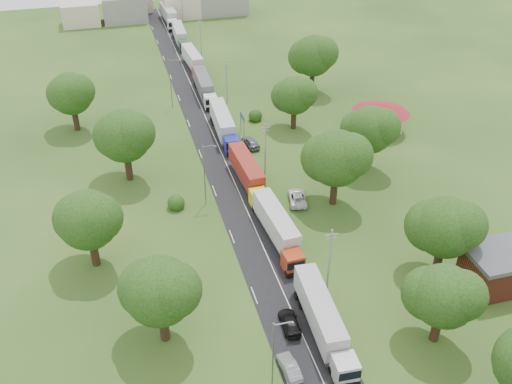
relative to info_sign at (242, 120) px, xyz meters
name	(u,v)px	position (x,y,z in m)	size (l,w,h in m)	color
ground	(269,259)	(-5.20, -35.00, -3.00)	(260.00, 260.00, 0.00)	#224517
road	(234,181)	(-5.20, -15.00, -3.00)	(8.00, 200.00, 0.04)	black
info_sign	(242,120)	(0.00, 0.00, 0.00)	(0.12, 3.10, 4.10)	slate
pole_1	(330,258)	(0.30, -42.00, 1.68)	(1.60, 0.24, 9.00)	gray
pole_2	(265,148)	(0.30, -14.00, 1.68)	(1.60, 0.24, 9.00)	gray
pole_3	(227,81)	(0.30, 14.00, 1.68)	(1.60, 0.24, 9.00)	gray
pole_4	(201,37)	(0.30, 42.00, 1.68)	(1.60, 0.24, 9.00)	gray
pole_5	(182,5)	(0.30, 70.00, 1.68)	(1.60, 0.24, 9.00)	gray
lamp_0	(274,355)	(-10.55, -55.00, 2.55)	(2.03, 0.22, 10.00)	slate
lamp_1	(205,172)	(-10.55, -20.00, 2.55)	(2.03, 0.22, 10.00)	slate
lamp_2	(171,81)	(-10.55, 15.00, 2.55)	(2.03, 0.22, 10.00)	slate
tree_2	(443,295)	(8.79, -52.86, 3.59)	(8.00, 8.00, 10.10)	#382616
tree_3	(445,226)	(14.79, -42.84, 4.22)	(8.80, 8.80, 11.07)	#382616
tree_4	(336,158)	(7.79, -24.83, 4.85)	(9.60, 9.60, 12.05)	#382616
tree_5	(370,129)	(16.79, -16.84, 4.22)	(8.80, 8.80, 11.07)	#382616
tree_6	(294,95)	(9.79, 0.14, 3.59)	(8.00, 8.00, 10.10)	#382616
tree_7	(313,55)	(18.79, 15.17, 4.85)	(9.60, 9.60, 12.05)	#382616
tree_10	(159,290)	(-20.21, -44.84, 4.22)	(8.80, 8.80, 11.07)	#382616
tree_11	(88,219)	(-27.21, -29.84, 4.22)	(8.80, 8.80, 11.07)	#382616
tree_12	(124,135)	(-21.21, -9.83, 4.85)	(9.60, 9.60, 12.05)	#382616
tree_13	(71,93)	(-29.21, 10.16, 4.22)	(8.80, 8.80, 11.07)	#382616
house_brick	(500,268)	(20.80, -47.00, -0.35)	(8.60, 6.60, 5.20)	maroon
house_cream	(381,112)	(24.80, -5.00, 0.64)	(10.08, 10.08, 5.80)	beige
distant_town	(163,6)	(-4.52, 75.00, 0.49)	(52.00, 8.00, 8.00)	gray
truck_0	(323,319)	(-3.00, -48.88, -0.77)	(3.21, 15.23, 4.21)	silver
truck_1	(278,228)	(-2.89, -31.54, -0.79)	(3.39, 15.08, 4.16)	#A12E12
truck_2	(248,173)	(-3.28, -16.65, -0.84)	(3.07, 14.75, 4.08)	yellow
truck_3	(223,125)	(-3.41, 0.46, -0.72)	(3.16, 15.53, 4.29)	#19239A
truck_4	(204,86)	(-3.44, 18.68, -0.82)	(2.83, 14.85, 4.11)	white
truck_5	(193,60)	(-3.06, 34.02, -0.88)	(3.21, 14.52, 4.01)	red
truck_6	(180,35)	(-3.25, 52.26, -0.88)	(2.87, 14.46, 4.00)	#215828
truck_7	(169,15)	(-3.59, 69.65, -0.75)	(3.36, 15.35, 4.24)	silver
car_lane_mid	(289,367)	(-8.20, -53.00, -2.31)	(1.46, 4.19, 1.38)	gray
car_lane_rear	(290,322)	(-6.20, -47.00, -2.32)	(1.92, 4.73, 1.37)	black
car_verge_near	(297,198)	(2.74, -23.23, -2.24)	(2.51, 5.45, 1.52)	white
car_verge_far	(251,142)	(0.30, -4.74, -2.19)	(1.93, 4.79, 1.63)	slate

